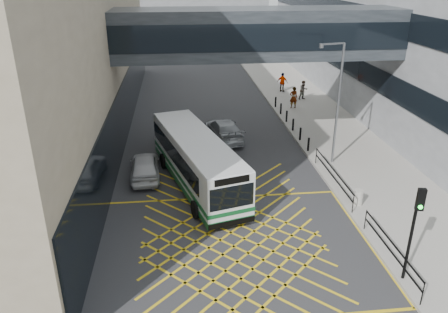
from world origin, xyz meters
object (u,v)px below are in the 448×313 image
object	(u,v)px
car_white	(145,166)
car_dark	(185,129)
traffic_light	(415,222)
pedestrian_b	(303,90)
street_lamp	(336,97)
car_silver	(224,129)
litter_bin	(358,197)
pedestrian_c	(282,82)
bus	(196,159)
pedestrian_a	(293,97)

from	to	relation	value
car_white	car_dark	size ratio (longest dim) A/B	0.87
traffic_light	pedestrian_b	size ratio (longest dim) A/B	2.33
traffic_light	street_lamp	bearing A→B (deg)	97.91
car_dark	traffic_light	size ratio (longest dim) A/B	1.28
car_white	car_silver	world-z (taller)	car_silver
car_white	car_dark	distance (m)	6.39
litter_bin	pedestrian_c	distance (m)	22.32
car_silver	street_lamp	size ratio (longest dim) A/B	0.68
bus	car_white	world-z (taller)	bus
car_white	pedestrian_a	size ratio (longest dim) A/B	2.41
car_silver	pedestrian_c	world-z (taller)	pedestrian_c
car_white	bus	bearing A→B (deg)	153.79
pedestrian_a	pedestrian_c	size ratio (longest dim) A/B	1.01
pedestrian_c	pedestrian_b	bearing A→B (deg)	149.44
litter_bin	pedestrian_c	size ratio (longest dim) A/B	0.44
car_white	pedestrian_b	size ratio (longest dim) A/B	2.60
street_lamp	pedestrian_a	world-z (taller)	street_lamp
litter_bin	pedestrian_c	bearing A→B (deg)	86.70
car_dark	pedestrian_b	bearing A→B (deg)	-140.91
bus	car_silver	bearing A→B (deg)	56.26
pedestrian_a	pedestrian_c	distance (m)	5.45
car_white	street_lamp	size ratio (longest dim) A/B	0.61
pedestrian_a	car_silver	bearing A→B (deg)	41.04
pedestrian_a	pedestrian_b	xyz separation A→B (m)	(1.60, 2.54, -0.07)
car_silver	pedestrian_b	world-z (taller)	pedestrian_b
traffic_light	pedestrian_b	xyz separation A→B (m)	(3.07, 25.24, -1.75)
pedestrian_b	pedestrian_c	world-z (taller)	pedestrian_c
pedestrian_c	car_dark	bearing A→B (deg)	85.73
car_silver	pedestrian_b	bearing A→B (deg)	-140.77
car_silver	street_lamp	distance (m)	8.69
car_white	traffic_light	size ratio (longest dim) A/B	1.11
bus	car_silver	world-z (taller)	bus
car_dark	litter_bin	world-z (taller)	car_dark
car_silver	pedestrian_b	xyz separation A→B (m)	(8.31, 8.98, 0.24)
car_white	traffic_light	bearing A→B (deg)	131.67
street_lamp	pedestrian_b	world-z (taller)	street_lamp
car_dark	car_silver	size ratio (longest dim) A/B	1.03
car_silver	litter_bin	distance (m)	11.87
car_silver	pedestrian_a	distance (m)	9.31
car_dark	car_silver	bearing A→B (deg)	176.49
traffic_light	litter_bin	world-z (taller)	traffic_light
car_white	pedestrian_b	distance (m)	19.96
car_dark	litter_bin	bearing A→B (deg)	129.31
street_lamp	litter_bin	bearing A→B (deg)	-106.22
pedestrian_b	car_white	bearing A→B (deg)	-151.22
litter_bin	car_white	bearing A→B (deg)	156.77
car_white	car_dark	bearing A→B (deg)	-115.99
pedestrian_a	traffic_light	bearing A→B (deg)	83.50
car_silver	street_lamp	bearing A→B (deg)	131.81
car_silver	pedestrian_c	xyz separation A→B (m)	(7.03, 11.88, 0.30)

